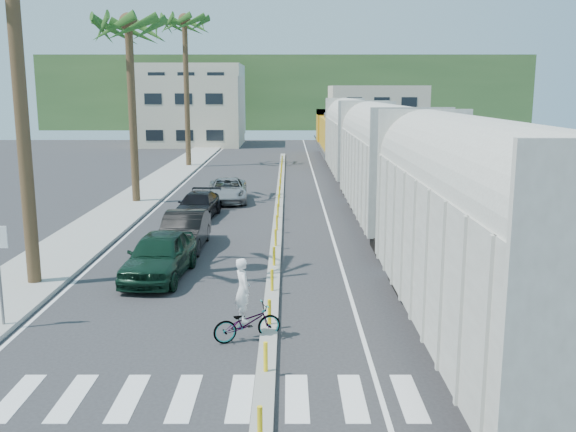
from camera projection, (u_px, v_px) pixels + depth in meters
name	position (u px, v px, depth m)	size (l,w,h in m)	color
ground	(267.00, 359.00, 15.65)	(140.00, 140.00, 0.00)	#28282B
sidewalk	(144.00, 194.00, 40.17)	(3.00, 90.00, 0.15)	gray
rails	(355.00, 187.00, 43.12)	(1.56, 100.00, 0.06)	black
median	(279.00, 208.00, 35.22)	(0.45, 60.00, 0.85)	gray
crosswalk	(264.00, 397.00, 13.69)	(14.00, 2.20, 0.01)	silver
lane_markings	(246.00, 195.00, 40.18)	(9.42, 90.00, 0.01)	silver
freight_train	(369.00, 155.00, 35.51)	(3.00, 60.94, 5.85)	#A5A298
palm_trees	(134.00, 11.00, 35.84)	(3.50, 37.20, 13.75)	brown
buildings	(236.00, 106.00, 85.12)	(38.00, 27.00, 10.00)	#C3B69B
hillside	(285.00, 93.00, 112.61)	(80.00, 20.00, 12.00)	#385628
car_lead	(160.00, 255.00, 22.30)	(2.27, 4.89, 1.62)	black
car_second	(184.00, 231.00, 26.40)	(1.67, 4.66, 1.53)	black
car_third	(198.00, 206.00, 32.75)	(2.26, 4.68, 1.32)	black
car_rear	(227.00, 190.00, 37.66)	(2.62, 5.07, 1.37)	#929497
cyclist	(246.00, 315.00, 16.72)	(1.89, 2.26, 2.22)	#9EA0A5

